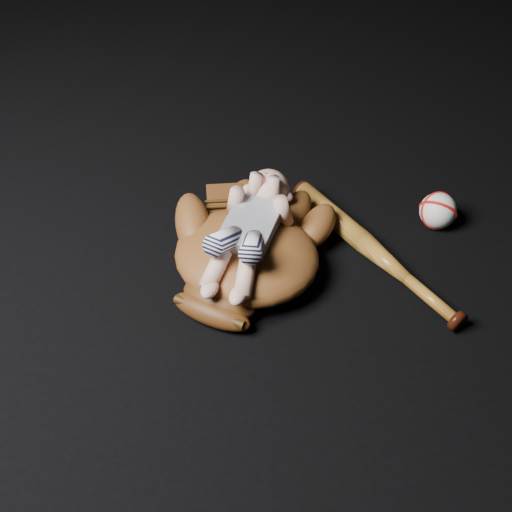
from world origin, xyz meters
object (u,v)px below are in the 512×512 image
Objects in this scene: baseball_bat at (373,250)px; baseball at (438,211)px; baseball_glove at (247,250)px; newborn_baby at (247,231)px.

baseball_bat is 6.12× the size of baseball.
baseball_glove is 1.22× the size of newborn_baby.
newborn_baby is at bearing -15.33° from baseball_glove.
newborn_baby is 0.46m from baseball.
baseball_glove is 0.45m from baseball.
baseball reaches higher than baseball_bat.
baseball_glove is at bearing -164.80° from baseball_bat.
newborn_baby is 4.25× the size of baseball.
baseball is (0.41, 0.20, -0.08)m from newborn_baby.
baseball_bat is at bearing -139.20° from baseball.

